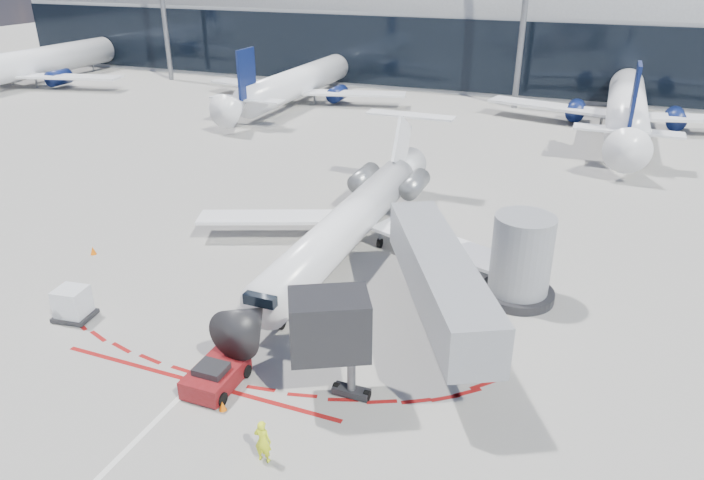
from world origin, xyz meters
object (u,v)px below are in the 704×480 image
at_px(pushback_tug, 216,376).
at_px(uld_container, 73,304).
at_px(ramp_worker, 263,441).
at_px(regional_jet, 352,219).

height_order(pushback_tug, uld_container, uld_container).
distance_m(pushback_tug, uld_container, 10.06).
bearing_deg(ramp_worker, pushback_tug, -40.12).
distance_m(ramp_worker, uld_container, 14.83).
xyz_separation_m(regional_jet, pushback_tug, (-0.53, -14.72, -1.67)).
bearing_deg(uld_container, pushback_tug, -20.01).
xyz_separation_m(pushback_tug, ramp_worker, (4.05, -3.11, 0.37)).
bearing_deg(pushback_tug, ramp_worker, -37.93).
relative_size(regional_jet, uld_container, 12.97).
distance_m(regional_jet, ramp_worker, 18.23).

